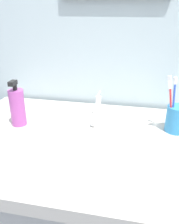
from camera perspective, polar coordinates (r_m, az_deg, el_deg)
The scene contains 8 objects.
tiled_wall_back at distance 1.09m, azimuth 5.90°, elevation 20.72°, with size 2.27×0.04×2.40m, color silver.
sink_basin at distance 0.86m, azimuth -0.42°, elevation -8.71°, with size 0.40×0.40×0.12m.
faucet at distance 0.98m, azimuth 1.82°, elevation 0.95°, with size 0.02×0.17×0.10m.
toothbrush_cup at distance 0.93m, azimuth 19.87°, elevation -1.54°, with size 0.08×0.08×0.10m, color #338CCC.
toothbrush_white at distance 0.91m, azimuth 18.66°, elevation 2.79°, with size 0.05×0.03×0.20m.
toothbrush_blue at distance 0.89m, azimuth 19.23°, elevation 2.41°, with size 0.03×0.02×0.20m.
toothbrush_red at distance 0.89m, azimuth 18.61°, elevation 1.84°, with size 0.04×0.01×0.19m.
soap_dispenser at distance 0.95m, azimuth -16.63°, elevation 1.18°, with size 0.06×0.06×0.18m.
Camera 1 is at (0.12, -0.72, 1.26)m, focal length 38.78 mm.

